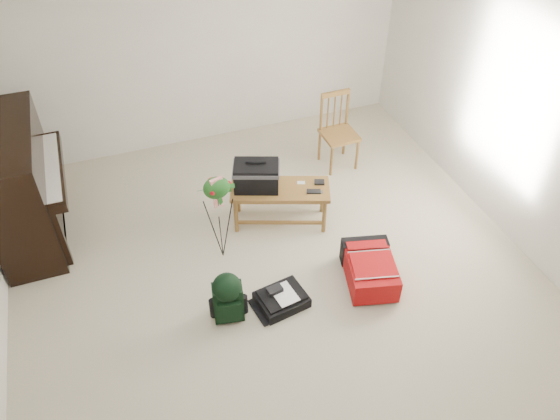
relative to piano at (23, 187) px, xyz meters
name	(u,v)px	position (x,y,z in m)	size (l,w,h in m)	color
floor	(281,284)	(2.19, -1.60, -0.60)	(5.00, 5.50, 0.01)	#B8AD94
ceiling	(282,38)	(2.19, -1.60, 1.90)	(5.00, 5.50, 0.01)	white
wall_back	(202,47)	(2.19, 1.15, 0.65)	(5.00, 0.04, 2.50)	beige
wall_right	(531,127)	(4.69, -1.60, 0.65)	(0.04, 5.50, 2.50)	beige
piano	(23,187)	(0.00, 0.00, 0.00)	(0.71, 1.50, 1.25)	black
bench	(264,183)	(2.32, -0.72, -0.04)	(1.11, 0.74, 0.79)	olive
dining_chair	(338,132)	(3.51, 0.04, -0.15)	(0.41, 0.41, 0.92)	olive
red_suitcase	(367,266)	(3.01, -1.79, -0.45)	(0.59, 0.75, 0.28)	#B00716
black_duffel	(282,299)	(2.11, -1.82, -0.53)	(0.49, 0.42, 0.19)	black
green_backpack	(228,296)	(1.61, -1.80, -0.31)	(0.29, 0.27, 0.53)	black
flower_stand	(220,219)	(1.76, -1.03, -0.09)	(0.41, 0.41, 1.04)	black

